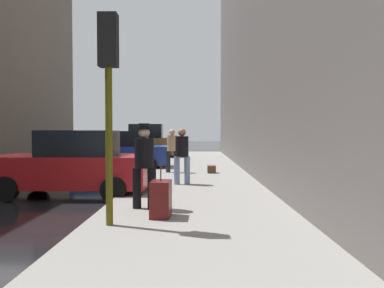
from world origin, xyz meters
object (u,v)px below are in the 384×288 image
at_px(pedestrian_in_jeans, 182,153).
at_px(duffel_bag, 212,169).
at_px(parked_red_hatchback, 74,165).
at_px(pedestrian_in_tan_coat, 172,148).
at_px(pedestrian_with_fedora, 144,161).
at_px(parked_blue_sedan, 123,152).
at_px(fire_hydrant, 161,160).
at_px(parked_bronze_suv, 144,143).
at_px(rolling_suitcase, 161,199).
at_px(traffic_light, 109,73).

height_order(pedestrian_in_jeans, duffel_bag, pedestrian_in_jeans).
bearing_deg(parked_red_hatchback, pedestrian_in_tan_coat, 62.36).
distance_m(parked_red_hatchback, pedestrian_with_fedora, 3.31).
xyz_separation_m(parked_blue_sedan, fire_hydrant, (1.80, -0.63, -0.35)).
bearing_deg(duffel_bag, parked_blue_sedan, 148.63).
bearing_deg(duffel_bag, parked_red_hatchback, -131.85).
bearing_deg(fire_hydrant, parked_bronze_suv, 103.22).
distance_m(parked_blue_sedan, pedestrian_in_jeans, 6.30).
bearing_deg(pedestrian_in_tan_coat, parked_red_hatchback, -117.64).
distance_m(pedestrian_in_tan_coat, duffel_bag, 1.76).
bearing_deg(rolling_suitcase, traffic_light, -142.87).
relative_size(pedestrian_in_tan_coat, rolling_suitcase, 1.64).
xyz_separation_m(parked_bronze_suv, rolling_suitcase, (2.68, -17.04, -0.54)).
distance_m(parked_red_hatchback, parked_bronze_suv, 13.88).
bearing_deg(parked_bronze_suv, pedestrian_with_fedora, -82.09).
bearing_deg(pedestrian_in_jeans, parked_blue_sedan, 117.59).
xyz_separation_m(pedestrian_in_tan_coat, duffel_bag, (1.55, -0.17, -0.81)).
relative_size(parked_red_hatchback, pedestrian_in_tan_coat, 2.48).
bearing_deg(fire_hydrant, rolling_suitcase, -84.66).
bearing_deg(traffic_light, parked_blue_sedan, 99.91).
height_order(parked_bronze_suv, traffic_light, traffic_light).
height_order(traffic_light, pedestrian_in_jeans, traffic_light).
xyz_separation_m(parked_red_hatchback, fire_hydrant, (1.80, 6.20, -0.35)).
relative_size(parked_bronze_suv, rolling_suitcase, 4.46).
distance_m(parked_red_hatchback, rolling_suitcase, 4.16).
height_order(fire_hydrant, traffic_light, traffic_light).
height_order(traffic_light, pedestrian_in_tan_coat, traffic_light).
bearing_deg(traffic_light, pedestrian_with_fedora, 73.65).
bearing_deg(rolling_suitcase, parked_blue_sedan, 105.01).
bearing_deg(pedestrian_in_jeans, parked_red_hatchback, -156.79).
xyz_separation_m(parked_red_hatchback, parked_blue_sedan, (-0.00, 6.83, 0.00)).
xyz_separation_m(pedestrian_with_fedora, rolling_suitcase, (0.42, -0.77, -0.65)).
xyz_separation_m(parked_bronze_suv, fire_hydrant, (1.80, -7.68, -0.54)).
bearing_deg(rolling_suitcase, pedestrian_in_tan_coat, 92.04).
xyz_separation_m(rolling_suitcase, duffel_bag, (1.28, 7.58, -0.20)).
xyz_separation_m(traffic_light, pedestrian_with_fedora, (0.41, 1.39, -1.62)).
xyz_separation_m(parked_blue_sedan, traffic_light, (1.85, -10.61, 1.91)).
bearing_deg(pedestrian_with_fedora, pedestrian_in_jeans, 79.85).
relative_size(fire_hydrant, traffic_light, 0.20).
bearing_deg(parked_blue_sedan, rolling_suitcase, -74.99).
distance_m(parked_bronze_suv, duffel_bag, 10.28).
xyz_separation_m(traffic_light, pedestrian_in_tan_coat, (0.55, 8.38, -1.65)).
bearing_deg(parked_bronze_suv, pedestrian_in_tan_coat, -75.50).
bearing_deg(parked_red_hatchback, duffel_bag, 48.15).
xyz_separation_m(fire_hydrant, pedestrian_in_tan_coat, (0.60, -1.61, 0.61)).
relative_size(rolling_suitcase, duffel_bag, 2.36).
height_order(traffic_light, rolling_suitcase, traffic_light).
bearing_deg(parked_blue_sedan, pedestrian_with_fedora, -76.23).
bearing_deg(pedestrian_with_fedora, pedestrian_in_tan_coat, 88.84).
height_order(parked_bronze_suv, pedestrian_with_fedora, parked_bronze_suv).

